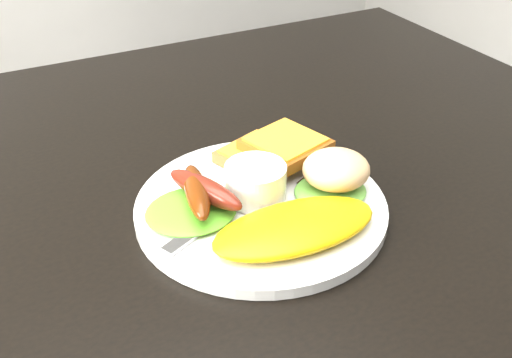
# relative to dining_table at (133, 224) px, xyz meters

# --- Properties ---
(dining_table) EXTENTS (1.20, 0.80, 0.04)m
(dining_table) POSITION_rel_dining_table_xyz_m (0.00, 0.00, 0.00)
(dining_table) COLOR black
(dining_table) RESTS_ON ground
(person) EXTENTS (0.56, 0.45, 1.35)m
(person) POSITION_rel_dining_table_xyz_m (0.02, 0.73, -0.06)
(person) COLOR navy
(person) RESTS_ON ground
(plate) EXTENTS (0.24, 0.24, 0.01)m
(plate) POSITION_rel_dining_table_xyz_m (0.11, -0.06, 0.03)
(plate) COLOR white
(plate) RESTS_ON dining_table
(lettuce_left) EXTENTS (0.09, 0.08, 0.01)m
(lettuce_left) POSITION_rel_dining_table_xyz_m (0.04, -0.05, 0.04)
(lettuce_left) COLOR #4A9C1F
(lettuce_left) RESTS_ON plate
(lettuce_right) EXTENTS (0.08, 0.07, 0.01)m
(lettuce_right) POSITION_rel_dining_table_xyz_m (0.17, -0.08, 0.04)
(lettuce_right) COLOR #5F9D38
(lettuce_right) RESTS_ON plate
(omelette) EXTENTS (0.16, 0.08, 0.02)m
(omelette) POSITION_rel_dining_table_xyz_m (0.11, -0.12, 0.04)
(omelette) COLOR gold
(omelette) RESTS_ON plate
(sausage_a) EXTENTS (0.04, 0.09, 0.02)m
(sausage_a) POSITION_rel_dining_table_xyz_m (0.05, -0.05, 0.05)
(sausage_a) COLOR #5E2803
(sausage_a) RESTS_ON lettuce_left
(sausage_b) EXTENTS (0.05, 0.09, 0.02)m
(sausage_b) POSITION_rel_dining_table_xyz_m (0.06, -0.05, 0.05)
(sausage_b) COLOR maroon
(sausage_b) RESTS_ON lettuce_left
(ramekin) EXTENTS (0.07, 0.07, 0.03)m
(ramekin) POSITION_rel_dining_table_xyz_m (0.11, -0.06, 0.05)
(ramekin) COLOR white
(ramekin) RESTS_ON plate
(toast_a) EXTENTS (0.09, 0.09, 0.01)m
(toast_a) POSITION_rel_dining_table_xyz_m (0.14, 0.00, 0.04)
(toast_a) COLOR brown
(toast_a) RESTS_ON plate
(toast_b) EXTENTS (0.09, 0.09, 0.01)m
(toast_b) POSITION_rel_dining_table_xyz_m (0.16, -0.01, 0.05)
(toast_b) COLOR #924A16
(toast_b) RESTS_ON toast_a
(potato_salad) EXTENTS (0.08, 0.07, 0.03)m
(potato_salad) POSITION_rel_dining_table_xyz_m (0.18, -0.08, 0.06)
(potato_salad) COLOR #F6E1B8
(potato_salad) RESTS_ON lettuce_right
(fork) EXTENTS (0.15, 0.08, 0.00)m
(fork) POSITION_rel_dining_table_xyz_m (0.07, -0.06, 0.03)
(fork) COLOR #ADAFB7
(fork) RESTS_ON plate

